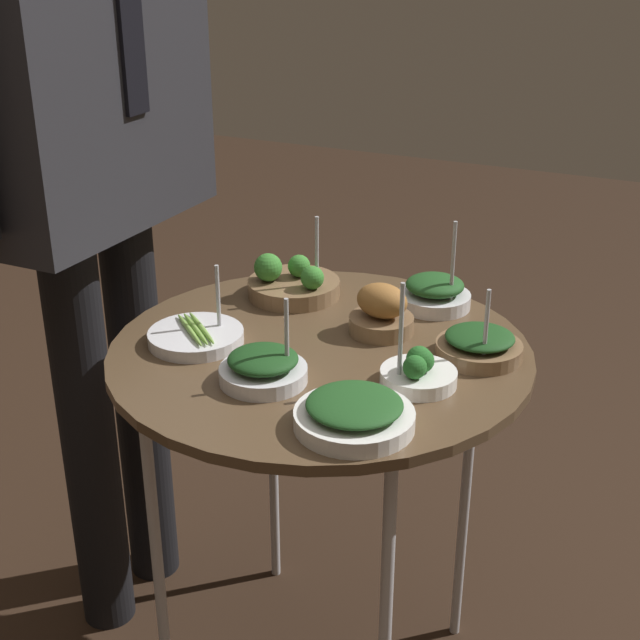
# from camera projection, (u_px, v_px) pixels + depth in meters

# --- Properties ---
(serving_cart) EXTENTS (0.70, 0.70, 0.71)m
(serving_cart) POSITION_uv_depth(u_px,v_px,m) (320.00, 373.00, 1.50)
(serving_cart) COLOR brown
(serving_cart) RESTS_ON ground_plane
(bowl_spinach_near_rim) EXTENTS (0.14, 0.14, 0.14)m
(bowl_spinach_near_rim) POSITION_uv_depth(u_px,v_px,m) (263.00, 368.00, 1.36)
(bowl_spinach_near_rim) COLOR silver
(bowl_spinach_near_rim) RESTS_ON serving_cart
(bowl_broccoli_back_right) EXTENTS (0.17, 0.17, 0.16)m
(bowl_broccoli_back_right) POSITION_uv_depth(u_px,v_px,m) (292.00, 283.00, 1.67)
(bowl_broccoli_back_right) COLOR brown
(bowl_broccoli_back_right) RESTS_ON serving_cart
(bowl_roast_front_left) EXTENTS (0.11, 0.11, 0.09)m
(bowl_roast_front_left) POSITION_uv_depth(u_px,v_px,m) (382.00, 313.00, 1.52)
(bowl_roast_front_left) COLOR brown
(bowl_roast_front_left) RESTS_ON serving_cart
(bowl_broccoli_center) EXTENTS (0.12, 0.12, 0.17)m
(bowl_broccoli_center) POSITION_uv_depth(u_px,v_px,m) (418.00, 371.00, 1.35)
(bowl_broccoli_center) COLOR white
(bowl_broccoli_center) RESTS_ON serving_cart
(bowl_asparagus_mid_left) EXTENTS (0.16, 0.16, 0.13)m
(bowl_asparagus_mid_left) POSITION_uv_depth(u_px,v_px,m) (196.00, 336.00, 1.49)
(bowl_asparagus_mid_left) COLOR silver
(bowl_asparagus_mid_left) RESTS_ON serving_cart
(bowl_spinach_front_center) EXTENTS (0.17, 0.17, 0.05)m
(bowl_spinach_front_center) POSITION_uv_depth(u_px,v_px,m) (354.00, 414.00, 1.24)
(bowl_spinach_front_center) COLOR white
(bowl_spinach_front_center) RESTS_ON serving_cart
(bowl_spinach_front_right) EXTENTS (0.14, 0.14, 0.13)m
(bowl_spinach_front_right) POSITION_uv_depth(u_px,v_px,m) (479.00, 345.00, 1.44)
(bowl_spinach_front_right) COLOR brown
(bowl_spinach_front_right) RESTS_ON serving_cart
(bowl_spinach_back_left) EXTENTS (0.13, 0.13, 0.17)m
(bowl_spinach_back_left) POSITION_uv_depth(u_px,v_px,m) (434.00, 293.00, 1.62)
(bowl_spinach_back_left) COLOR silver
(bowl_spinach_back_left) RESTS_ON serving_cart
(waiter_figure) EXTENTS (0.64, 0.24, 1.73)m
(waiter_figure) POSITION_uv_depth(u_px,v_px,m) (79.00, 88.00, 1.53)
(waiter_figure) COLOR black
(waiter_figure) RESTS_ON ground_plane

